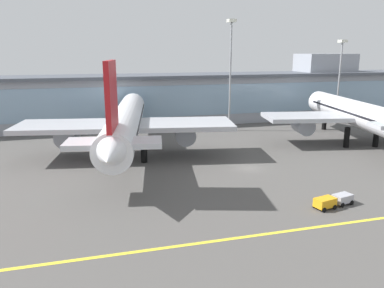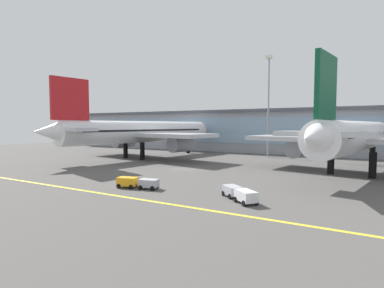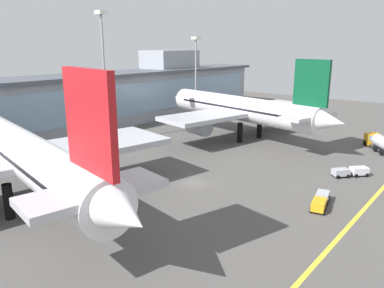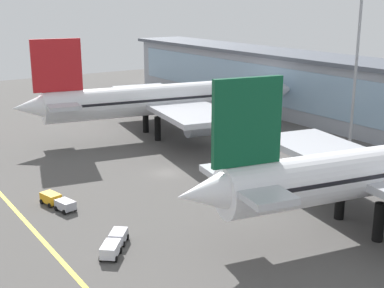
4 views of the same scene
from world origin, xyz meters
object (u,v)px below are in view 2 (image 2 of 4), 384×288
service_truck_far (137,182)px  apron_light_mast_centre (269,92)px  airliner_near_left (144,132)px  baggage_tug_near (239,193)px  airliner_near_right (356,137)px

service_truck_far → apron_light_mast_centre: 50.01m
airliner_near_left → apron_light_mast_centre: 33.73m
service_truck_far → airliner_near_left: bearing=-65.1°
airliner_near_left → service_truck_far: size_ratio=9.23×
service_truck_far → baggage_tug_near: bearing=170.1°
service_truck_far → apron_light_mast_centre: (4.08, 47.19, 16.05)m
airliner_near_left → service_truck_far: bearing=-132.4°
airliner_near_right → baggage_tug_near: (-10.58, -26.78, -5.52)m
airliner_near_left → service_truck_far: 37.43m
airliner_near_left → airliner_near_right: airliner_near_left is taller
airliner_near_right → service_truck_far: size_ratio=8.16×
airliner_near_right → service_truck_far: airliner_near_right is taller
airliner_near_left → baggage_tug_near: size_ratio=10.19×
airliner_near_left → baggage_tug_near: airliner_near_left is taller
baggage_tug_near → apron_light_mast_centre: apron_light_mast_centre is taller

